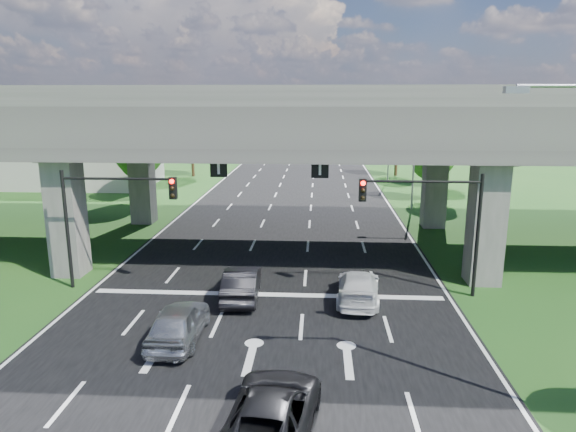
# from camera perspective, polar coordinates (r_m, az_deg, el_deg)

# --- Properties ---
(ground) EXTENTS (160.00, 160.00, 0.00)m
(ground) POSITION_cam_1_polar(r_m,az_deg,el_deg) (22.18, -3.26, -12.11)
(ground) COLOR #1A4516
(ground) RESTS_ON ground
(road) EXTENTS (18.00, 120.00, 0.03)m
(road) POSITION_cam_1_polar(r_m,az_deg,el_deg) (31.48, -1.16, -4.37)
(road) COLOR black
(road) RESTS_ON ground
(overpass) EXTENTS (80.00, 15.00, 10.00)m
(overpass) POSITION_cam_1_polar(r_m,az_deg,el_deg) (32.08, -0.93, 10.33)
(overpass) COLOR #393634
(overpass) RESTS_ON ground
(warehouse) EXTENTS (20.00, 10.00, 4.00)m
(warehouse) POSITION_cam_1_polar(r_m,az_deg,el_deg) (62.31, -23.84, 5.05)
(warehouse) COLOR #9E9E99
(warehouse) RESTS_ON ground
(signal_right) EXTENTS (5.76, 0.54, 6.00)m
(signal_right) POSITION_cam_1_polar(r_m,az_deg,el_deg) (25.04, 15.79, 0.47)
(signal_right) COLOR black
(signal_right) RESTS_ON ground
(signal_left) EXTENTS (5.76, 0.54, 6.00)m
(signal_left) POSITION_cam_1_polar(r_m,az_deg,el_deg) (26.52, -19.40, 0.90)
(signal_left) COLOR black
(signal_left) RESTS_ON ground
(streetlight_far) EXTENTS (3.38, 0.25, 10.00)m
(streetlight_far) POSITION_cam_1_polar(r_m,az_deg,el_deg) (44.75, 13.42, 8.07)
(streetlight_far) COLOR gray
(streetlight_far) RESTS_ON ground
(streetlight_beyond) EXTENTS (3.38, 0.25, 10.00)m
(streetlight_beyond) POSITION_cam_1_polar(r_m,az_deg,el_deg) (60.54, 10.85, 9.38)
(streetlight_beyond) COLOR gray
(streetlight_beyond) RESTS_ON ground
(tree_left_near) EXTENTS (4.50, 4.50, 7.80)m
(tree_left_near) POSITION_cam_1_polar(r_m,az_deg,el_deg) (49.00, -16.25, 7.10)
(tree_left_near) COLOR black
(tree_left_near) RESTS_ON ground
(tree_left_mid) EXTENTS (3.91, 3.90, 6.76)m
(tree_left_mid) POSITION_cam_1_polar(r_m,az_deg,el_deg) (57.57, -16.39, 7.24)
(tree_left_mid) COLOR black
(tree_left_mid) RESTS_ON ground
(tree_left_far) EXTENTS (4.80, 4.80, 8.32)m
(tree_left_far) POSITION_cam_1_polar(r_m,az_deg,el_deg) (63.97, -10.62, 8.93)
(tree_left_far) COLOR black
(tree_left_far) RESTS_ON ground
(tree_right_near) EXTENTS (4.20, 4.20, 7.28)m
(tree_right_near) POSITION_cam_1_polar(r_m,az_deg,el_deg) (49.36, 15.95, 6.78)
(tree_right_near) COLOR black
(tree_right_near) RESTS_ON ground
(tree_right_mid) EXTENTS (3.91, 3.90, 6.76)m
(tree_right_mid) POSITION_cam_1_polar(r_m,az_deg,el_deg) (57.82, 17.18, 7.21)
(tree_right_mid) COLOR black
(tree_right_mid) RESTS_ON ground
(tree_right_far) EXTENTS (4.50, 4.50, 7.80)m
(tree_right_far) POSITION_cam_1_polar(r_m,az_deg,el_deg) (64.83, 12.09, 8.63)
(tree_right_far) COLOR black
(tree_right_far) RESTS_ON ground
(car_silver) EXTENTS (1.81, 4.49, 1.53)m
(car_silver) POSITION_cam_1_polar(r_m,az_deg,el_deg) (21.02, -12.06, -11.49)
(car_silver) COLOR #A0A3A7
(car_silver) RESTS_ON road
(car_dark) EXTENTS (1.81, 4.62, 1.50)m
(car_dark) POSITION_cam_1_polar(r_m,az_deg,el_deg) (24.76, -5.16, -7.45)
(car_dark) COLOR black
(car_dark) RESTS_ON road
(car_white) EXTENTS (2.34, 4.91, 1.38)m
(car_white) POSITION_cam_1_polar(r_m,az_deg,el_deg) (24.61, 7.82, -7.79)
(car_white) COLOR silver
(car_white) RESTS_ON road
(car_trailing) EXTENTS (2.98, 5.43, 1.44)m
(car_trailing) POSITION_cam_1_polar(r_m,az_deg,el_deg) (15.45, -1.83, -21.06)
(car_trailing) COLOR black
(car_trailing) RESTS_ON road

